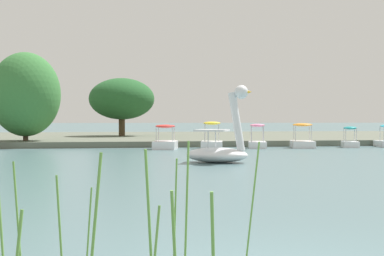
% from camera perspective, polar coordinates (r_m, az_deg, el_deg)
% --- Properties ---
extents(shore_bank_far, '(141.51, 27.20, 0.39)m').
position_cam_1_polar(shore_bank_far, '(47.54, -6.45, -1.02)').
color(shore_bank_far, '#5B6051').
rests_on(shore_bank_far, ground_plane).
extents(swan_boat, '(3.03, 2.54, 3.19)m').
position_cam_1_polar(swan_boat, '(22.12, 2.99, -2.06)').
color(swan_boat, white).
rests_on(swan_boat, ground_plane).
extents(pedal_boat_red, '(1.80, 2.54, 1.48)m').
position_cam_1_polar(pedal_boat_red, '(32.37, -2.87, -1.45)').
color(pedal_boat_red, white).
rests_on(pedal_boat_red, ground_plane).
extents(pedal_boat_yellow, '(1.70, 2.30, 1.67)m').
position_cam_1_polar(pedal_boat_yellow, '(32.83, 2.14, -1.48)').
color(pedal_boat_yellow, white).
rests_on(pedal_boat_yellow, ground_plane).
extents(pedal_boat_pink, '(1.53, 2.30, 1.52)m').
position_cam_1_polar(pedal_boat_pink, '(33.76, 7.00, -1.45)').
color(pedal_boat_pink, white).
rests_on(pedal_boat_pink, ground_plane).
extents(pedal_boat_orange, '(1.86, 2.51, 1.56)m').
position_cam_1_polar(pedal_boat_orange, '(34.47, 11.72, -1.33)').
color(pedal_boat_orange, white).
rests_on(pedal_boat_orange, ground_plane).
extents(pedal_boat_teal, '(1.41, 1.94, 1.35)m').
position_cam_1_polar(pedal_boat_teal, '(35.89, 16.53, -1.31)').
color(pedal_boat_teal, white).
rests_on(pedal_boat_teal, ground_plane).
extents(tree_broadleaf_behind_dock, '(6.92, 7.10, 4.95)m').
position_cam_1_polar(tree_broadleaf_behind_dock, '(46.19, -7.51, 3.09)').
color(tree_broadleaf_behind_dock, '#4C3823').
rests_on(tree_broadleaf_behind_dock, shore_bank_far).
extents(tree_willow_overhanging, '(6.22, 6.24, 5.82)m').
position_cam_1_polar(tree_willow_overhanging, '(36.75, -17.37, 3.44)').
color(tree_willow_overhanging, '#423323').
rests_on(tree_willow_overhanging, shore_bank_far).
extents(reed_clump_foreground, '(2.82, 1.24, 1.56)m').
position_cam_1_polar(reed_clump_foreground, '(5.71, -7.80, -10.80)').
color(reed_clump_foreground, '#669942').
rests_on(reed_clump_foreground, ground_plane).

